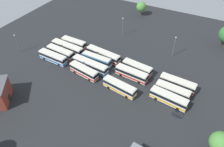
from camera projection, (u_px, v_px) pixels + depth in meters
The scene contains 23 objects.
ground_plane at pixel (111, 74), 78.20m from camera, with size 122.76×122.76×0.00m, color black.
bus_row0_slot0 at pixel (53, 57), 82.50m from camera, with size 11.85×3.17×3.57m.
bus_row0_slot1 at pixel (60, 52), 84.89m from camera, with size 11.75×3.45×3.57m.
bus_row0_slot2 at pixel (67, 47), 87.41m from camera, with size 14.21×3.58×3.57m.
bus_row0_slot3 at pixel (74, 43), 89.83m from camera, with size 10.81×2.93×3.57m.
bus_row1_slot0 at pixel (84, 71), 76.33m from camera, with size 11.44×4.34×3.57m.
bus_row1_slot1 at pixel (90, 65), 78.91m from camera, with size 14.23×3.81×3.57m.
bus_row1_slot2 at pixel (97, 60), 81.29m from camera, with size 11.70×3.03×3.57m.
bus_row1_slot3 at pixel (103, 55), 83.73m from camera, with size 14.27×4.23×3.57m.
bus_row2_slot0 at pixel (120, 87), 70.29m from camera, with size 11.67×4.27×3.57m.
bus_row2_slot2 at pixel (132, 74), 75.24m from camera, with size 11.63×3.53×3.57m.
bus_row2_slot3 at pixel (137, 68), 77.67m from camera, with size 11.06×3.86×3.57m.
bus_row3_slot1 at pixel (169, 98), 66.54m from camera, with size 11.76×3.98×3.57m.
bus_row3_slot2 at pixel (173, 91), 68.97m from camera, with size 10.98×3.40×3.57m.
bus_row3_slot3 at pixel (178, 84), 71.50m from camera, with size 11.75×3.34×3.57m.
lamp_post_far_corner at pixel (17, 43), 85.60m from camera, with size 0.56×0.28×7.80m.
lamp_post_near_entrance at pixel (174, 46), 83.17m from camera, with size 0.56×0.28×8.57m.
lamp_post_mid_lot at pixel (123, 26), 94.92m from camera, with size 0.56×0.28×8.51m.
tree_east_edge at pixel (141, 7), 110.26m from camera, with size 4.91×4.91×7.07m.
tree_northwest at pixel (221, 142), 51.91m from camera, with size 5.25×5.25×7.36m.
puddle_back_corner at pixel (178, 114), 64.32m from camera, with size 3.73×3.73×0.01m, color black.
puddle_between_rows at pixel (168, 75), 77.41m from camera, with size 3.30×3.30×0.01m, color black.
puddle_near_shelter at pixel (146, 71), 79.39m from camera, with size 4.04×4.04×0.01m, color black.
Camera 1 is at (28.18, -52.39, 50.76)m, focal length 35.37 mm.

